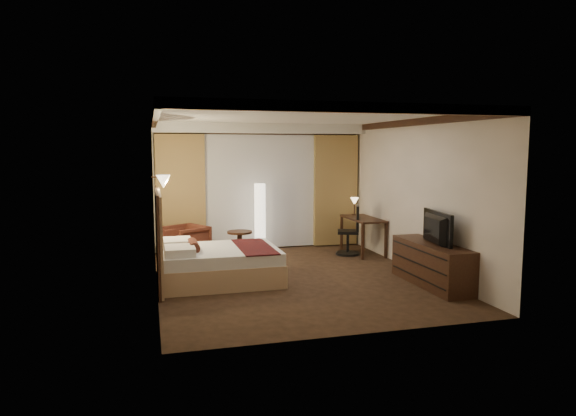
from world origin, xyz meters
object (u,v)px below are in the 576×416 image
object	(u,v)px
armchair	(185,241)
side_table	(240,245)
television	(431,225)
floor_lamp	(260,218)
desk	(363,236)
bed	(220,265)
office_chair	(348,230)
dresser	(432,264)

from	to	relation	value
armchair	side_table	bearing A→B (deg)	51.75
side_table	television	world-z (taller)	television
side_table	floor_lamp	xyz separation A→B (m)	(0.50, 0.41, 0.46)
armchair	floor_lamp	bearing A→B (deg)	69.26
armchair	floor_lamp	size ratio (longest dim) A/B	0.51
desk	bed	bearing A→B (deg)	-154.55
floor_lamp	side_table	bearing A→B (deg)	-140.72
office_chair	television	bearing A→B (deg)	-61.05
armchair	desk	xyz separation A→B (m)	(3.62, -0.32, -0.00)
office_chair	side_table	bearing A→B (deg)	-165.09
bed	armchair	distance (m)	1.89
dresser	television	distance (m)	0.64
side_table	office_chair	size ratio (longest dim) A/B	0.53
floor_lamp	dresser	world-z (taller)	floor_lamp
side_table	television	xyz separation A→B (m)	(2.59, -2.80, 0.71)
armchair	office_chair	world-z (taller)	office_chair
dresser	desk	bearing A→B (deg)	91.09
floor_lamp	television	xyz separation A→B (m)	(2.08, -3.22, 0.24)
office_chair	dresser	xyz separation A→B (m)	(0.40, -2.58, -0.17)
bed	television	world-z (taller)	television
office_chair	armchair	bearing A→B (deg)	-165.76
floor_lamp	television	bearing A→B (deg)	-57.05
side_table	armchair	bearing A→B (deg)	172.14
office_chair	bed	bearing A→B (deg)	-131.92
armchair	dresser	world-z (taller)	armchair
television	side_table	bearing A→B (deg)	50.78
floor_lamp	desk	distance (m)	2.18
bed	office_chair	bearing A→B (deg)	27.36
armchair	floor_lamp	world-z (taller)	floor_lamp
bed	side_table	xyz separation A→B (m)	(0.62, 1.69, -0.00)
side_table	television	size ratio (longest dim) A/B	0.53
armchair	bed	bearing A→B (deg)	-17.07
floor_lamp	dresser	distance (m)	3.87
bed	desk	xyz separation A→B (m)	(3.19, 1.52, 0.10)
bed	floor_lamp	bearing A→B (deg)	61.88
office_chair	dresser	bearing A→B (deg)	-60.40
office_chair	floor_lamp	bearing A→B (deg)	-179.69
bed	office_chair	size ratio (longest dim) A/B	1.85
office_chair	television	world-z (taller)	television
dresser	side_table	bearing A→B (deg)	133.02
desk	television	world-z (taller)	television
bed	television	size ratio (longest dim) A/B	1.84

